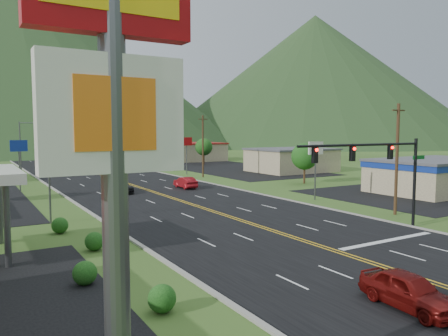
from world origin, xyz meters
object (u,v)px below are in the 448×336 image
traffic_signal (381,162)px  car_red_near (409,291)px  car_red_far (185,183)px  pylon_sign (112,54)px  car_dark_mid (119,187)px  streetlight_west (22,145)px

traffic_signal → car_red_near: size_ratio=2.87×
traffic_signal → car_red_far: traffic_signal is taller
traffic_signal → car_red_far: size_ratio=2.94×
pylon_sign → car_red_far: bearing=62.3°
traffic_signal → car_dark_mid: 32.25m
pylon_sign → car_dark_mid: bearing=72.7°
car_red_far → streetlight_west: bearing=-56.7°
car_red_near → car_red_far: (8.78, 40.07, -0.04)m
streetlight_west → car_red_far: streetlight_west is taller
pylon_sign → car_red_far: pylon_sign is taller
traffic_signal → car_dark_mid: traffic_signal is taller
pylon_sign → streetlight_west: bearing=85.5°
car_red_near → traffic_signal: bearing=48.6°
streetlight_west → car_dark_mid: size_ratio=1.73×
pylon_sign → streetlight_west: (5.32, 68.00, -4.12)m
car_red_near → car_red_far: size_ratio=1.02×
car_red_far → pylon_sign: bearing=63.0°
traffic_signal → car_red_near: (-10.28, -10.10, -4.55)m
pylon_sign → car_red_near: pylon_sign is taller
car_red_near → car_red_far: car_red_near is taller
traffic_signal → car_dark_mid: bearing=108.9°
car_dark_mid → pylon_sign: bearing=-112.6°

